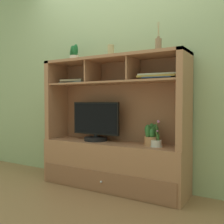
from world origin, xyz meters
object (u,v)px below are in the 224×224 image
Objects in this scene: tv_monitor at (96,124)px; ceramic_vase at (111,51)px; magazine_stack_left at (159,77)px; magazine_stack_centre at (76,82)px; potted_orchid at (156,143)px; media_console at (112,148)px; potted_succulent at (74,54)px; potted_fern at (152,136)px; diffuser_bottle at (158,45)px.

ceramic_vase is (0.22, -0.03, 0.79)m from tv_monitor.
magazine_stack_centre is (-1.02, -0.01, -0.01)m from magazine_stack_left.
magazine_stack_centre is at bearing 175.84° from ceramic_vase.
magazine_stack_left is at bearing 89.64° from potted_orchid.
media_console reaches higher than potted_orchid.
potted_succulent is (-0.02, 0.01, 0.33)m from magazine_stack_centre.
magazine_stack_left is (0.52, 0.01, 0.74)m from media_console.
potted_fern is 0.59m from magazine_stack_left.
tv_monitor is 0.56m from magazine_stack_centre.
ceramic_vase is (0.53, -0.04, -0.03)m from potted_succulent.
ceramic_vase is at bearing -4.64° from potted_succulent.
magazine_stack_centre reaches higher than potted_fern.
ceramic_vase is (0.50, -0.04, 0.30)m from magazine_stack_centre.
media_console is 0.53m from potted_orchid.
magazine_stack_left is at bearing 0.05° from potted_succulent.
magazine_stack_centre is 0.59m from ceramic_vase.
magazine_stack_left is 1.09m from potted_succulent.
diffuser_bottle reaches higher than magazine_stack_left.
potted_orchid is at bearing -90.36° from magazine_stack_left.
potted_succulent is at bearing 177.57° from potted_orchid.
potted_fern is (-0.07, 0.05, 0.06)m from potted_orchid.
media_console is at bearing 176.09° from potted_orchid.
ceramic_vase is at bearing -179.24° from diffuser_bottle.
potted_orchid is at bearing -2.43° from potted_succulent.
diffuser_bottle reaches higher than potted_succulent.
diffuser_bottle is (0.74, -0.02, 0.79)m from tv_monitor.
media_console is at bearing 0.62° from tv_monitor.
ceramic_vase is (-0.52, -0.04, 0.29)m from magazine_stack_left.
tv_monitor is 2.67× the size of potted_fern.
potted_fern is at bearing 0.99° from magazine_stack_centre.
potted_orchid reaches higher than potted_fern.
potted_succulent reaches higher than tv_monitor.
potted_succulent reaches higher than ceramic_vase.
potted_orchid is at bearing -2.58° from tv_monitor.
potted_fern is 1.32m from potted_succulent.
diffuser_bottle is (0.01, -0.04, 0.30)m from magazine_stack_left.
magazine_stack_left is at bearing -7.23° from potted_fern.
potted_orchid is 0.91× the size of diffuser_bottle.
media_console is at bearing -177.54° from potted_fern.
media_console is 4.05× the size of magazine_stack_left.
tv_monitor is at bearing 177.42° from potted_orchid.
diffuser_bottle is (0.53, -0.03, 1.04)m from media_console.
potted_succulent is (-0.97, -0.01, 0.90)m from potted_fern.
potted_succulent is at bearing 178.06° from diffuser_bottle.
media_console is at bearing -0.32° from magazine_stack_centre.
magazine_stack_centre is 0.33m from potted_succulent.
potted_fern is at bearing 1.86° from tv_monitor.
diffuser_bottle is at bearing -29.19° from potted_fern.
media_console reaches higher than potted_fern.
diffuser_bottle is 1.05m from potted_succulent.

